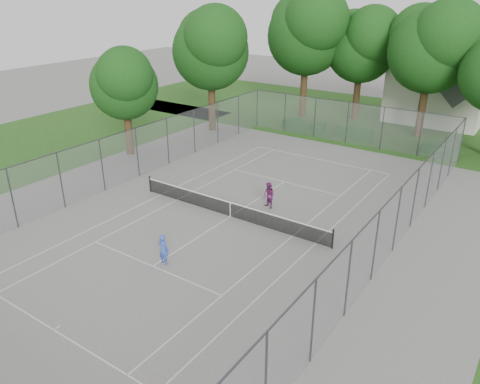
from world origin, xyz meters
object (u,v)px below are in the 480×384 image
Objects in this scene: tennis_net at (230,209)px; girl_player at (164,249)px; house at (441,77)px; woman_player at (269,196)px.

tennis_net is 8.19× the size of girl_player.
tennis_net is at bearing -98.72° from house.
house reaches higher than tennis_net.
woman_player is at bearing 61.70° from tennis_net.
girl_player is (0.29, -5.89, 0.28)m from tennis_net.
woman_player reaches higher than girl_player.
tennis_net is at bearing -84.60° from girl_player.
girl_player is (-4.11, -34.59, -3.56)m from house.
tennis_net is at bearing -95.53° from woman_player.
woman_player is at bearing -93.94° from girl_player.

